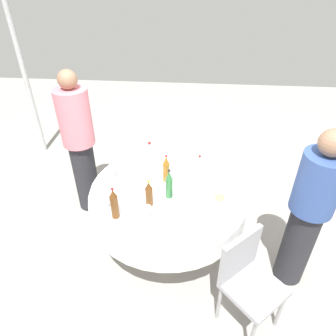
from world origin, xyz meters
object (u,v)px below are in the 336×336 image
(plate_far, at_px, (187,167))
(chair_west, at_px, (247,276))
(dining_table, at_px, (168,200))
(bottle_clear_mid, at_px, (199,170))
(wine_glass_west, at_px, (112,169))
(person_right, at_px, (309,212))
(plate_rear, at_px, (200,220))
(bottle_green_right, at_px, (169,185))
(plate_north, at_px, (220,199))
(plate_south, at_px, (137,185))
(bottle_amber_near, at_px, (166,169))
(bottle_clear_east, at_px, (150,157))
(wine_glass_east, at_px, (107,198))
(wine_glass_near, at_px, (147,210))
(bottle_clear_west, at_px, (177,190))
(bottle_brown_front, at_px, (114,204))
(person_inner, at_px, (80,143))
(bottle_brown_inner, at_px, (149,194))

(plate_far, relative_size, chair_west, 0.30)
(dining_table, xyz_separation_m, bottle_clear_mid, (-0.12, 0.28, 0.29))
(wine_glass_west, xyz_separation_m, person_right, (0.42, 1.72, -0.03))
(plate_rear, bearing_deg, bottle_green_right, -135.45)
(plate_north, bearing_deg, chair_west, 17.94)
(bottle_green_right, bearing_deg, plate_south, -112.22)
(bottle_amber_near, xyz_separation_m, plate_south, (0.11, -0.27, -0.12))
(bottle_green_right, height_order, wine_glass_west, bottle_green_right)
(person_right, bearing_deg, plate_north, -89.87)
(bottle_green_right, relative_size, bottle_clear_east, 0.94)
(bottle_clear_east, height_order, plate_far, bottle_clear_east)
(wine_glass_east, bearing_deg, bottle_clear_east, 154.74)
(bottle_green_right, distance_m, plate_north, 0.47)
(plate_south, relative_size, chair_west, 0.28)
(bottle_clear_mid, bearing_deg, wine_glass_near, -37.12)
(plate_rear, distance_m, plate_north, 0.33)
(bottle_clear_west, bearing_deg, wine_glass_west, -115.05)
(bottle_clear_east, xyz_separation_m, wine_glass_east, (0.61, -0.29, -0.04))
(plate_south, bearing_deg, plate_rear, 55.35)
(wine_glass_near, relative_size, chair_west, 0.17)
(bottle_clear_mid, distance_m, person_right, 0.99)
(plate_north, height_order, person_right, person_right)
(bottle_green_right, relative_size, bottle_brown_front, 0.97)
(plate_far, bearing_deg, bottle_clear_east, -82.03)
(wine_glass_east, bearing_deg, bottle_clear_mid, 118.67)
(wine_glass_near, relative_size, plate_north, 0.68)
(bottle_brown_front, relative_size, person_inner, 0.18)
(plate_south, xyz_separation_m, person_right, (0.31, 1.48, 0.07))
(wine_glass_west, bearing_deg, bottle_green_right, 67.59)
(bottle_clear_west, relative_size, bottle_clear_mid, 0.92)
(dining_table, bearing_deg, bottle_green_right, 9.69)
(plate_north, bearing_deg, bottle_brown_front, -71.66)
(bottle_brown_inner, xyz_separation_m, person_inner, (-0.77, -0.86, 0.01))
(bottle_clear_east, height_order, plate_south, bottle_clear_east)
(bottle_brown_front, height_order, plate_rear, bottle_brown_front)
(dining_table, relative_size, plate_south, 6.09)
(bottle_brown_front, bearing_deg, bottle_green_right, 125.05)
(bottle_amber_near, bearing_deg, plate_north, 63.99)
(plate_south, bearing_deg, chair_west, 52.17)
(person_inner, bearing_deg, plate_north, -85.99)
(plate_south, xyz_separation_m, plate_far, (-0.34, 0.46, 0.00))
(wine_glass_near, bearing_deg, bottle_clear_west, 137.65)
(bottle_brown_inner, relative_size, bottle_brown_front, 0.85)
(bottle_brown_inner, xyz_separation_m, bottle_clear_west, (-0.06, 0.24, 0.01))
(bottle_amber_near, distance_m, bottle_clear_east, 0.25)
(dining_table, distance_m, chair_west, 1.00)
(plate_south, relative_size, plate_far, 0.94)
(wine_glass_east, bearing_deg, chair_west, 69.58)
(bottle_brown_inner, bearing_deg, chair_west, 58.32)
(plate_rear, distance_m, plate_far, 0.76)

